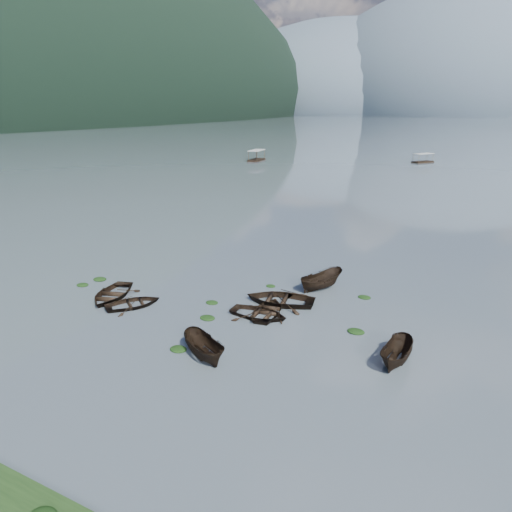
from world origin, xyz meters
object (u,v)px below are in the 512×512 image
at_px(rowboat_0, 112,297).
at_px(rowboat_3, 268,313).
at_px(pontoon_centre, 423,163).
at_px(pontoon_left, 257,161).

relative_size(rowboat_0, rowboat_3, 1.17).
height_order(rowboat_0, pontoon_centre, pontoon_centre).
bearing_deg(pontoon_centre, rowboat_3, -52.88).
height_order(rowboat_3, pontoon_centre, pontoon_centre).
xyz_separation_m(pontoon_left, pontoon_centre, (39.42, 15.48, 0.00)).
height_order(rowboat_3, pontoon_left, pontoon_left).
distance_m(rowboat_3, pontoon_left, 92.69).
distance_m(pontoon_left, pontoon_centre, 42.35).
distance_m(rowboat_3, pontoon_centre, 97.83).
bearing_deg(pontoon_left, rowboat_3, -69.97).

